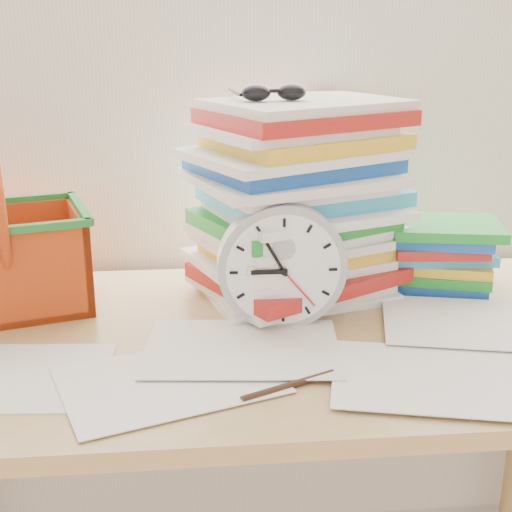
{
  "coord_description": "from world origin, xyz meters",
  "views": [
    {
      "loc": [
        -0.13,
        0.46,
        1.27
      ],
      "look_at": [
        -0.02,
        1.6,
        0.89
      ],
      "focal_mm": 50.0,
      "sensor_mm": 36.0,
      "label": 1
    }
  ],
  "objects_px": {
    "book_stack": "(436,254)",
    "paper_stack": "(297,201)",
    "desk": "(268,369)",
    "clock": "(282,266)",
    "basket": "(2,232)"
  },
  "relations": [
    {
      "from": "book_stack",
      "to": "paper_stack",
      "type": "bearing_deg",
      "value": -177.72
    },
    {
      "from": "desk",
      "to": "clock",
      "type": "bearing_deg",
      "value": 41.6
    },
    {
      "from": "paper_stack",
      "to": "book_stack",
      "type": "bearing_deg",
      "value": 2.28
    },
    {
      "from": "paper_stack",
      "to": "clock",
      "type": "distance_m",
      "value": 0.18
    },
    {
      "from": "paper_stack",
      "to": "book_stack",
      "type": "distance_m",
      "value": 0.31
    },
    {
      "from": "paper_stack",
      "to": "basket",
      "type": "distance_m",
      "value": 0.55
    },
    {
      "from": "clock",
      "to": "desk",
      "type": "bearing_deg",
      "value": -138.4
    },
    {
      "from": "desk",
      "to": "book_stack",
      "type": "relative_size",
      "value": 5.89
    },
    {
      "from": "desk",
      "to": "basket",
      "type": "bearing_deg",
      "value": 161.57
    },
    {
      "from": "desk",
      "to": "paper_stack",
      "type": "relative_size",
      "value": 3.68
    },
    {
      "from": "basket",
      "to": "clock",
      "type": "bearing_deg",
      "value": -31.18
    },
    {
      "from": "paper_stack",
      "to": "desk",
      "type": "bearing_deg",
      "value": -112.92
    },
    {
      "from": "clock",
      "to": "book_stack",
      "type": "distance_m",
      "value": 0.38
    },
    {
      "from": "desk",
      "to": "clock",
      "type": "distance_m",
      "value": 0.19
    },
    {
      "from": "book_stack",
      "to": "clock",
      "type": "bearing_deg",
      "value": -153.54
    }
  ]
}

